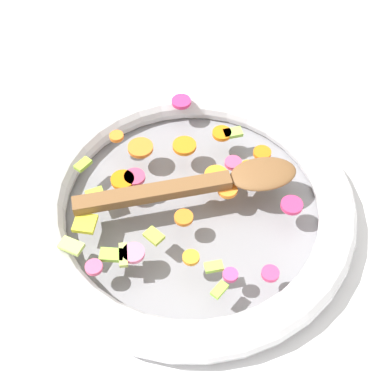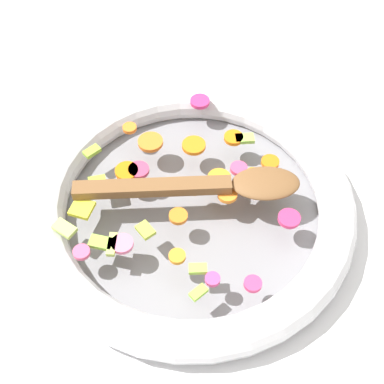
{
  "view_description": "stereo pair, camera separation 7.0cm",
  "coord_description": "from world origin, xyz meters",
  "views": [
    {
      "loc": [
        -0.21,
        0.37,
        0.61
      ],
      "look_at": [
        0.0,
        0.0,
        0.05
      ],
      "focal_mm": 50.0,
      "sensor_mm": 36.0,
      "label": 1
    },
    {
      "loc": [
        -0.27,
        0.33,
        0.61
      ],
      "look_at": [
        0.0,
        0.0,
        0.05
      ],
      "focal_mm": 50.0,
      "sensor_mm": 36.0,
      "label": 2
    }
  ],
  "objects": [
    {
      "name": "skillet",
      "position": [
        0.0,
        0.0,
        0.02
      ],
      "size": [
        0.44,
        0.44,
        0.05
      ],
      "color": "slate",
      "rests_on": "ground_plane"
    },
    {
      "name": "ground_plane",
      "position": [
        0.0,
        0.0,
        0.0
      ],
      "size": [
        4.0,
        4.0,
        0.0
      ],
      "primitive_type": "plane",
      "color": "silver"
    },
    {
      "name": "chopped_vegetables",
      "position": [
        0.02,
        0.0,
        0.05
      ],
      "size": [
        0.31,
        0.33,
        0.01
      ],
      "color": "orange",
      "rests_on": "skillet"
    },
    {
      "name": "wooden_spoon",
      "position": [
        -0.02,
        -0.02,
        0.06
      ],
      "size": [
        0.25,
        0.23,
        0.01
      ],
      "color": "brown",
      "rests_on": "chopped_vegetables"
    }
  ]
}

